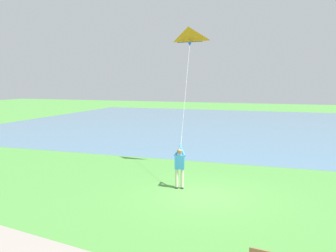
{
  "coord_description": "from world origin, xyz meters",
  "views": [
    {
      "loc": [
        -14.08,
        -3.34,
        4.67
      ],
      "look_at": [
        0.38,
        1.61,
        2.74
      ],
      "focal_mm": 39.62,
      "sensor_mm": 36.0,
      "label": 1
    }
  ],
  "objects": [
    {
      "name": "ground_plane",
      "position": [
        0.0,
        0.0,
        0.0
      ],
      "size": [
        120.0,
        120.0,
        0.0
      ],
      "primitive_type": "plane",
      "color": "#4C8E3D"
    },
    {
      "name": "person_kite_flyer",
      "position": [
        0.78,
        1.21,
        1.05
      ],
      "size": [
        0.62,
        0.52,
        1.83
      ],
      "color": "#232328",
      "rests_on": "ground"
    },
    {
      "name": "lake_water",
      "position": [
        24.15,
        4.0,
        0.0
      ],
      "size": [
        36.0,
        44.0,
        0.01
      ],
      "primitive_type": "cube",
      "color": "teal",
      "rests_on": "ground"
    },
    {
      "name": "flying_kite",
      "position": [
        4.53,
        1.93,
        6.84
      ],
      "size": [
        3.73,
        1.55,
        5.56
      ],
      "color": "orange"
    }
  ]
}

